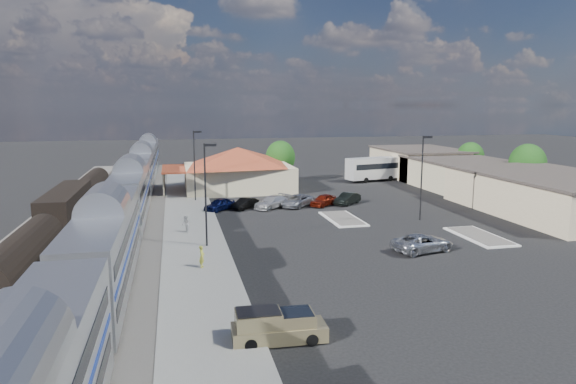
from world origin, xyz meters
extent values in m
plane|color=black|center=(0.00, 0.00, 0.00)|extent=(280.00, 280.00, 0.00)
cube|color=#4C4944|center=(-21.00, 8.00, 0.06)|extent=(16.00, 100.00, 0.12)
cube|color=gray|center=(-12.00, 6.00, 0.09)|extent=(5.50, 92.00, 0.18)
cube|color=silver|center=(-18.00, -15.42, 3.05)|extent=(3.00, 20.00, 5.00)
cube|color=black|center=(-18.00, -15.42, 0.30)|extent=(2.20, 16.00, 0.60)
cube|color=silver|center=(-18.00, 5.58, 3.05)|extent=(3.00, 20.00, 5.00)
cube|color=black|center=(-18.00, 5.58, 0.30)|extent=(2.20, 16.00, 0.60)
cube|color=silver|center=(-18.00, 26.58, 3.05)|extent=(3.00, 20.00, 5.00)
cube|color=black|center=(-18.00, 26.58, 0.30)|extent=(2.20, 16.00, 0.60)
cube|color=silver|center=(-18.00, 47.58, 3.05)|extent=(3.00, 20.00, 5.00)
cube|color=black|center=(-18.00, 47.58, 0.30)|extent=(2.20, 16.00, 0.60)
cylinder|color=black|center=(-24.00, -12.38, 2.10)|extent=(2.80, 14.00, 2.80)
cube|color=black|center=(-24.00, -12.38, 0.30)|extent=(2.20, 12.00, 0.60)
cube|color=black|center=(-24.00, 3.62, 2.20)|extent=(2.80, 14.00, 3.60)
cube|color=black|center=(-24.00, 3.62, 0.30)|extent=(2.20, 12.00, 0.60)
cylinder|color=black|center=(-24.00, 19.62, 2.10)|extent=(2.80, 14.00, 2.80)
cube|color=black|center=(-24.00, 19.62, 0.30)|extent=(2.20, 12.00, 0.60)
cube|color=#C5B890|center=(-4.50, 24.00, 1.80)|extent=(15.00, 12.00, 3.60)
pyramid|color=maroon|center=(-4.50, 24.00, 4.90)|extent=(15.30, 12.24, 2.60)
cube|color=maroon|center=(-13.60, 24.00, 3.30)|extent=(3.20, 9.60, 0.25)
cube|color=#C6B28C|center=(28.00, 0.00, 2.10)|extent=(14.00, 22.00, 4.20)
cube|color=#3F3833|center=(28.00, 0.00, 4.35)|extent=(14.40, 22.40, 0.30)
cube|color=#C6B28C|center=(28.00, 18.00, 2.00)|extent=(12.00, 18.00, 4.00)
cube|color=#3F3833|center=(28.00, 18.00, 4.15)|extent=(12.40, 18.40, 0.30)
cube|color=#C6B28C|center=(28.00, 32.00, 2.25)|extent=(12.00, 16.00, 4.50)
cube|color=#3F3833|center=(28.00, 32.00, 4.65)|extent=(12.40, 16.40, 0.30)
cube|color=silver|center=(4.00, 2.00, 0.07)|extent=(3.30, 7.50, 0.15)
cube|color=#4C4944|center=(4.00, 2.00, 0.16)|extent=(2.70, 6.90, 0.10)
cube|color=silver|center=(14.00, -8.00, 0.07)|extent=(3.30, 7.50, 0.15)
cube|color=#4C4944|center=(14.00, -8.00, 0.16)|extent=(2.70, 6.90, 0.10)
cylinder|color=black|center=(-11.00, -6.00, 4.50)|extent=(0.16, 0.16, 9.00)
cube|color=black|center=(-10.50, -6.00, 8.85)|extent=(1.00, 0.25, 0.22)
cylinder|color=black|center=(-11.00, 16.00, 4.50)|extent=(0.16, 0.16, 9.00)
cube|color=black|center=(-10.50, 16.00, 8.85)|extent=(1.00, 0.25, 0.22)
cylinder|color=black|center=(12.00, 0.00, 4.50)|extent=(0.16, 0.16, 9.00)
cube|color=black|center=(12.50, 0.00, 8.85)|extent=(1.00, 0.25, 0.22)
cylinder|color=#382314|center=(34.00, 12.00, 1.43)|extent=(0.30, 0.30, 2.86)
ellipsoid|color=#1E4213|center=(34.00, 12.00, 4.23)|extent=(4.94, 4.94, 5.46)
cylinder|color=#382314|center=(34.00, 26.00, 1.28)|extent=(0.30, 0.30, 2.55)
ellipsoid|color=#1E4213|center=(34.00, 26.00, 3.77)|extent=(4.41, 4.41, 4.87)
cylinder|color=#382314|center=(3.00, 30.00, 1.36)|extent=(0.30, 0.30, 2.73)
ellipsoid|color=#1E4213|center=(3.00, 30.00, 4.03)|extent=(4.71, 4.71, 5.21)
cube|color=tan|center=(-8.50, -24.76, 0.49)|extent=(4.95, 1.95, 0.80)
cube|color=tan|center=(-8.50, -24.76, 1.11)|extent=(1.92, 1.75, 0.85)
cube|color=tan|center=(-8.50, -24.76, 1.20)|extent=(2.41, 1.77, 0.98)
cylinder|color=black|center=(-6.96, -25.62, 0.32)|extent=(0.65, 0.27, 0.64)
cylinder|color=black|center=(-6.91, -24.02, 0.32)|extent=(0.65, 0.27, 0.64)
cylinder|color=black|center=(-10.09, -25.51, 0.32)|extent=(0.65, 0.27, 0.64)
cylinder|color=black|center=(-10.04, -23.91, 0.32)|extent=(0.65, 0.27, 0.64)
imported|color=#B0B3B8|center=(6.61, -11.14, 0.76)|extent=(5.88, 3.67, 1.52)
cube|color=silver|center=(19.16, 28.14, 2.13)|extent=(12.14, 5.29, 3.36)
cube|color=black|center=(19.16, 28.14, 2.53)|extent=(11.23, 5.10, 0.89)
cylinder|color=black|center=(23.47, 27.99, 0.45)|extent=(0.94, 0.50, 0.89)
cylinder|color=black|center=(22.93, 30.24, 0.45)|extent=(0.94, 0.50, 0.89)
cylinder|color=black|center=(15.97, 26.18, 0.45)|extent=(0.94, 0.50, 0.89)
cylinder|color=black|center=(15.43, 28.43, 0.45)|extent=(0.94, 0.50, 0.89)
imported|color=#D2D442|center=(-11.73, -11.94, 1.01)|extent=(0.55, 0.69, 1.66)
imported|color=silver|center=(-12.63, -0.83, 0.99)|extent=(0.84, 0.94, 1.61)
imported|color=#0E1546|center=(-8.50, 9.73, 0.71)|extent=(4.20, 4.09, 1.43)
imported|color=black|center=(-5.48, 10.03, 0.65)|extent=(3.78, 3.69, 1.29)
imported|color=silver|center=(-2.28, 9.73, 0.73)|extent=(5.24, 4.76, 1.47)
imported|color=#989BA0|center=(0.92, 10.03, 0.72)|extent=(5.33, 5.43, 1.45)
imported|color=maroon|center=(4.12, 9.73, 0.71)|extent=(4.21, 4.07, 1.43)
imported|color=black|center=(7.32, 10.03, 0.72)|extent=(4.28, 4.02, 1.44)
camera|label=1|loc=(-13.52, -49.30, 12.13)|focal=32.00mm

